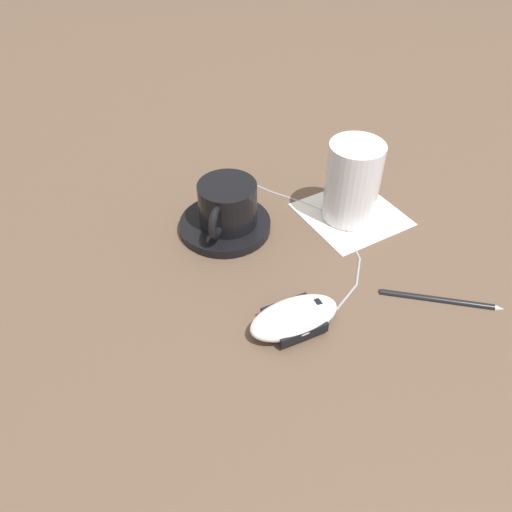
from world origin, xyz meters
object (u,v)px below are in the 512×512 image
at_px(saucer, 225,225).
at_px(pen, 441,298).
at_px(computer_mouse, 294,317).
at_px(drinking_glass, 352,182).
at_px(coffee_cup, 227,205).

height_order(saucer, pen, saucer).
distance_m(saucer, computer_mouse, 0.21).
bearing_deg(drinking_glass, coffee_cup, 97.58).
bearing_deg(coffee_cup, computer_mouse, -157.15).
xyz_separation_m(saucer, coffee_cup, (-0.00, -0.00, 0.04)).
bearing_deg(drinking_glass, saucer, 96.84).
height_order(saucer, coffee_cup, coffee_cup).
xyz_separation_m(saucer, pen, (-0.15, -0.27, -0.00)).
xyz_separation_m(coffee_cup, drinking_glass, (0.02, -0.18, 0.02)).
distance_m(coffee_cup, computer_mouse, 0.20).
bearing_deg(computer_mouse, saucer, 23.80).
xyz_separation_m(computer_mouse, pen, (0.03, -0.19, -0.01)).
xyz_separation_m(drinking_glass, pen, (-0.18, -0.09, -0.06)).
xyz_separation_m(coffee_cup, computer_mouse, (-0.19, -0.08, -0.03)).
relative_size(saucer, coffee_cup, 1.20).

